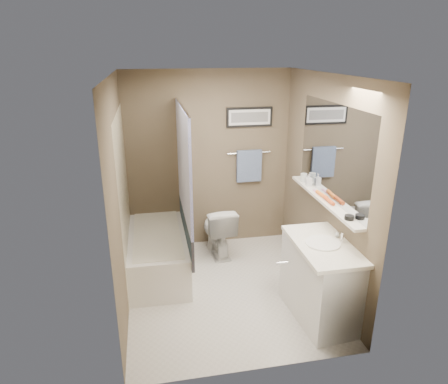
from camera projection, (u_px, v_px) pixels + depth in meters
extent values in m
plane|color=silver|center=(226.00, 289.00, 4.63)|extent=(2.50, 2.50, 0.00)
cube|color=silver|center=(227.00, 77.00, 3.82)|extent=(2.20, 2.50, 0.04)
cube|color=brown|center=(209.00, 162.00, 5.36)|extent=(2.20, 0.04, 2.40)
cube|color=brown|center=(258.00, 246.00, 3.09)|extent=(2.20, 0.04, 2.40)
cube|color=brown|center=(122.00, 199.00, 4.03)|extent=(0.04, 2.50, 2.40)
cube|color=brown|center=(322.00, 186.00, 4.41)|extent=(0.04, 2.50, 2.40)
cube|color=beige|center=(125.00, 200.00, 4.56)|extent=(0.02, 1.55, 2.00)
cylinder|color=silver|center=(182.00, 106.00, 4.32)|extent=(0.02, 1.55, 0.02)
cube|color=white|center=(184.00, 163.00, 4.54)|extent=(0.03, 1.45, 1.28)
cube|color=#263847|center=(186.00, 229.00, 4.82)|extent=(0.03, 1.45, 0.36)
cube|color=silver|center=(333.00, 152.00, 4.13)|extent=(0.02, 1.60, 1.00)
cube|color=silver|center=(323.00, 199.00, 4.30)|extent=(0.12, 1.60, 0.03)
cylinder|color=silver|center=(249.00, 153.00, 5.41)|extent=(0.60, 0.02, 0.02)
cube|color=#869EC3|center=(249.00, 166.00, 5.45)|extent=(0.34, 0.05, 0.44)
cube|color=black|center=(249.00, 117.00, 5.26)|extent=(0.62, 0.02, 0.26)
cube|color=white|center=(250.00, 117.00, 5.25)|extent=(0.56, 0.00, 0.20)
cube|color=#595959|center=(250.00, 117.00, 5.24)|extent=(0.50, 0.00, 0.13)
cube|color=silver|center=(323.00, 262.00, 3.24)|extent=(0.80, 0.02, 2.00)
cylinder|color=silver|center=(282.00, 263.00, 3.23)|extent=(0.10, 0.02, 0.02)
cube|color=white|center=(158.00, 252.00, 4.95)|extent=(0.73, 1.51, 0.50)
cube|color=white|center=(157.00, 234.00, 4.86)|extent=(0.56, 1.36, 0.02)
imported|color=silver|center=(218.00, 230.00, 5.35)|extent=(0.44, 0.71, 0.69)
cube|color=white|center=(321.00, 282.00, 4.05)|extent=(0.57, 0.94, 0.80)
cube|color=white|center=(323.00, 245.00, 3.90)|extent=(0.54, 0.96, 0.04)
cylinder|color=white|center=(323.00, 243.00, 3.89)|extent=(0.34, 0.34, 0.01)
cylinder|color=silver|center=(342.00, 237.00, 3.91)|extent=(0.02, 0.02, 0.10)
sphere|color=silver|center=(337.00, 235.00, 4.01)|extent=(0.05, 0.05, 0.05)
cylinder|color=black|center=(349.00, 217.00, 3.76)|extent=(0.09, 0.09, 0.04)
cylinder|color=#C54A1B|center=(329.00, 201.00, 4.17)|extent=(0.04, 0.22, 0.04)
cylinder|color=orange|center=(322.00, 195.00, 4.33)|extent=(0.06, 0.22, 0.04)
cube|color=pink|center=(316.00, 192.00, 4.47)|extent=(0.03, 0.16, 0.01)
cylinder|color=silver|center=(304.00, 178.00, 4.81)|extent=(0.08, 0.08, 0.10)
imported|color=#999999|center=(309.00, 180.00, 4.66)|extent=(0.06, 0.07, 0.14)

